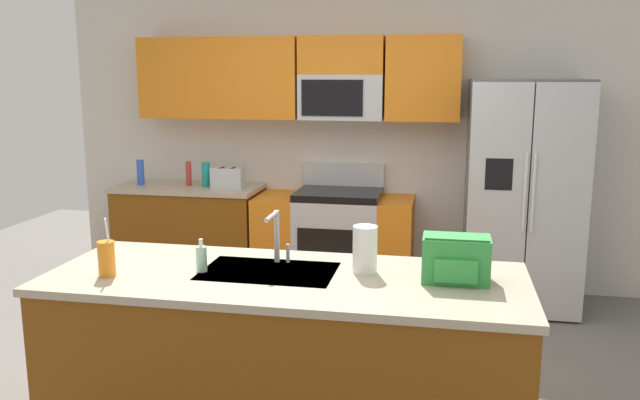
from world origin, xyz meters
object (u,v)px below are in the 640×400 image
at_px(pepper_mill, 189,174).
at_px(sink_faucet, 276,232).
at_px(range_oven, 334,242).
at_px(bottle_blue, 141,172).
at_px(refrigerator, 523,195).
at_px(toaster, 228,178).
at_px(backpack, 456,258).
at_px(drink_cup_orange, 107,258).
at_px(soap_dispenser, 201,258).
at_px(paper_towel_roll, 365,249).
at_px(bottle_teal, 206,174).

bearing_deg(pepper_mill, sink_faucet, -57.70).
xyz_separation_m(range_oven, bottle_blue, (-1.77, -0.05, 0.57)).
bearing_deg(refrigerator, toaster, 179.55).
bearing_deg(bottle_blue, backpack, -39.62).
bearing_deg(sink_faucet, backpack, -7.84).
bearing_deg(drink_cup_orange, soap_dispenser, 20.06).
bearing_deg(paper_towel_roll, toaster, 123.71).
height_order(bottle_blue, bottle_teal, bottle_blue).
relative_size(sink_faucet, soap_dispenser, 1.66).
distance_m(soap_dispenser, backpack, 1.27).
distance_m(drink_cup_orange, soap_dispenser, 0.46).
relative_size(range_oven, drink_cup_orange, 4.59).
xyz_separation_m(soap_dispenser, paper_towel_roll, (0.82, 0.14, 0.05)).
bearing_deg(sink_faucet, drink_cup_orange, -154.24).
distance_m(range_oven, refrigerator, 1.63).
bearing_deg(drink_cup_orange, refrigerator, 48.15).
bearing_deg(paper_towel_roll, soap_dispenser, -170.04).
relative_size(bottle_blue, soap_dispenser, 1.34).
bearing_deg(soap_dispenser, pepper_mill, 113.63).
distance_m(refrigerator, paper_towel_roll, 2.43).
bearing_deg(pepper_mill, backpack, -45.18).
bearing_deg(range_oven, bottle_blue, -178.31).
distance_m(toaster, drink_cup_orange, 2.55).
bearing_deg(bottle_teal, pepper_mill, 178.17).
distance_m(range_oven, bottle_teal, 1.29).
height_order(bottle_teal, backpack, backpack).
bearing_deg(drink_cup_orange, backpack, 8.21).
height_order(pepper_mill, bottle_teal, pepper_mill).
height_order(refrigerator, paper_towel_roll, refrigerator).
bearing_deg(backpack, sink_faucet, 172.16).
xyz_separation_m(range_oven, sink_faucet, (0.07, -2.22, 0.62)).
bearing_deg(pepper_mill, bottle_teal, -1.83).
xyz_separation_m(range_oven, drink_cup_orange, (-0.70, -2.59, 0.55)).
bearing_deg(sink_faucet, toaster, 115.07).
bearing_deg(drink_cup_orange, bottle_teal, 100.14).
xyz_separation_m(refrigerator, bottle_teal, (-2.72, 0.06, 0.08)).
bearing_deg(pepper_mill, bottle_blue, -173.57).
distance_m(range_oven, soap_dispenser, 2.50).
relative_size(toaster, soap_dispenser, 1.65).
height_order(refrigerator, sink_faucet, refrigerator).
distance_m(refrigerator, pepper_mill, 2.88).
height_order(range_oven, refrigerator, refrigerator).
relative_size(refrigerator, paper_towel_roll, 7.71).
xyz_separation_m(toaster, backpack, (1.94, -2.29, 0.03)).
xyz_separation_m(bottle_teal, sink_faucet, (1.23, -2.21, 0.06)).
bearing_deg(backpack, bottle_teal, 132.77).
bearing_deg(soap_dispenser, refrigerator, 52.34).
relative_size(pepper_mill, bottle_blue, 0.96).
distance_m(refrigerator, soap_dispenser, 2.98).
height_order(range_oven, toaster, range_oven).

